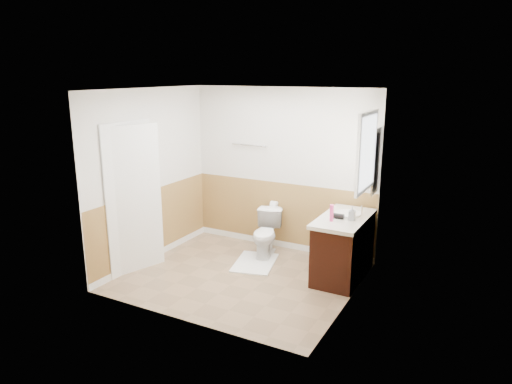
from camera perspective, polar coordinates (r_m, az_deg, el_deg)
The scene contains 32 objects.
floor at distance 6.47m, azimuth -1.85°, elevation -10.30°, with size 3.00×3.00×0.00m, color #8C7051.
ceiling at distance 5.88m, azimuth -2.05°, elevation 12.42°, with size 3.00×3.00×0.00m, color white.
wall_back at distance 7.18m, azimuth 3.23°, elevation 2.72°, with size 3.00×3.00×0.00m, color silver.
wall_front at distance 5.01m, azimuth -9.38°, elevation -2.67°, with size 3.00×3.00×0.00m, color silver.
wall_left at distance 6.91m, azimuth -12.81°, elevation 1.90°, with size 3.00×3.00×0.00m, color silver.
wall_right at distance 5.48m, azimuth 11.78°, elevation -1.28°, with size 3.00×3.00×0.00m, color silver.
wainscot_back at distance 7.36m, azimuth 3.11°, elevation -3.03°, with size 3.00×3.00×0.00m, color #A27A40.
wainscot_front at distance 5.29m, azimuth -8.96°, elevation -10.43°, with size 3.00×3.00×0.00m, color #A27A40.
wainscot_left at distance 7.09m, azimuth -12.40°, elevation -4.03°, with size 2.60×2.60×0.00m, color #A27A40.
wainscot_right at distance 5.73m, azimuth 11.28°, elevation -8.50°, with size 2.60×2.60×0.00m, color #A27A40.
toilet at distance 7.06m, azimuth 1.23°, elevation -5.14°, with size 0.38×0.67×0.68m, color white.
bath_mat at distance 6.88m, azimuth -0.15°, elevation -8.64°, with size 0.55×0.80×0.02m, color white.
vanity_cabinet at distance 6.43m, azimuth 10.60°, elevation -6.86°, with size 0.55×1.10×0.80m, color black.
vanity_knob_left at distance 6.37m, azimuth 7.81°, elevation -5.48°, with size 0.03×0.03×0.03m, color silver.
vanity_knob_right at distance 6.55m, azimuth 8.42°, elevation -4.95°, with size 0.03×0.03×0.03m, color #BBB9C0.
countertop at distance 6.29m, azimuth 10.69°, elevation -3.23°, with size 0.60×1.15×0.05m, color beige.
sink_basin at distance 6.41m, azimuth 11.19°, elevation -2.58°, with size 0.36×0.36×0.02m, color white.
faucet at distance 6.35m, azimuth 12.77°, elevation -2.27°, with size 0.02×0.02×0.14m, color silver.
lotion_bottle at distance 6.05m, azimuth 9.22°, elevation -2.55°, with size 0.05×0.05×0.22m, color #E23A84.
soap_dispenser at distance 6.15m, azimuth 11.67°, elevation -2.56°, with size 0.08×0.08×0.18m, color gray.
hair_dryer_body at distance 6.19m, azimuth 10.07°, elevation -2.92°, with size 0.07×0.07×0.14m, color black.
hair_dryer_handle at distance 6.20m, azimuth 9.78°, elevation -3.16°, with size 0.03×0.03×0.07m, color black.
mirror_panel at distance 6.46m, azimuth 14.49°, elevation 3.67°, with size 0.02×0.35×0.90m, color silver.
window_frame at distance 5.94m, azimuth 13.37°, elevation 4.78°, with size 0.04×0.80×1.00m, color white.
window_glass at distance 5.94m, azimuth 13.52°, elevation 4.76°, with size 0.01×0.70×0.90m, color white.
door at distance 6.57m, azimuth -14.58°, elevation -0.91°, with size 0.05×0.80×2.04m, color white.
door_frame at distance 6.62m, azimuth -15.07°, elevation -0.74°, with size 0.02×0.92×2.10m, color white.
door_knob at distance 6.79m, azimuth -12.30°, elevation -0.90°, with size 0.06×0.06×0.06m, color silver.
towel_bar at distance 7.32m, azimuth -0.83°, elevation 5.75°, with size 0.02×0.02×0.62m, color silver.
tp_holder_bar at distance 7.29m, azimuth 2.22°, elevation -1.54°, with size 0.02×0.02×0.14m, color silver.
tp_roll at distance 7.29m, azimuth 2.22°, elevation -1.54°, with size 0.11×0.11×0.10m, color white.
tp_sheet at distance 7.32m, azimuth 2.21°, elevation -2.37°, with size 0.10×0.01×0.16m, color white.
Camera 1 is at (2.93, -5.09, 2.71)m, focal length 32.74 mm.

